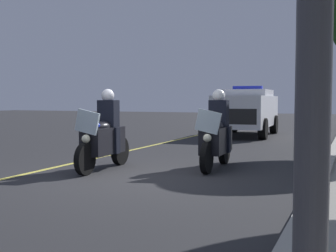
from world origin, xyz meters
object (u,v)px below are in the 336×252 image
(police_motorcycle_lead_right, at_px, (216,136))
(cyclist_background, at_px, (325,113))
(police_suv, at_px, (247,110))
(police_motorcycle_lead_left, at_px, (104,137))

(police_motorcycle_lead_right, bearing_deg, cyclist_background, 174.12)
(police_suv, distance_m, cyclist_background, 5.57)
(police_suv, xyz_separation_m, cyclist_background, (-4.83, 2.76, -0.22))
(police_motorcycle_lead_left, distance_m, police_suv, 9.90)
(police_motorcycle_lead_right, height_order, police_suv, police_suv)
(cyclist_background, bearing_deg, police_suv, -29.75)
(police_motorcycle_lead_left, relative_size, police_motorcycle_lead_right, 1.00)
(police_motorcycle_lead_right, xyz_separation_m, cyclist_background, (-13.57, 1.40, 0.14))
(police_motorcycle_lead_left, bearing_deg, police_suv, 175.53)
(police_motorcycle_lead_left, height_order, police_motorcycle_lead_right, same)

